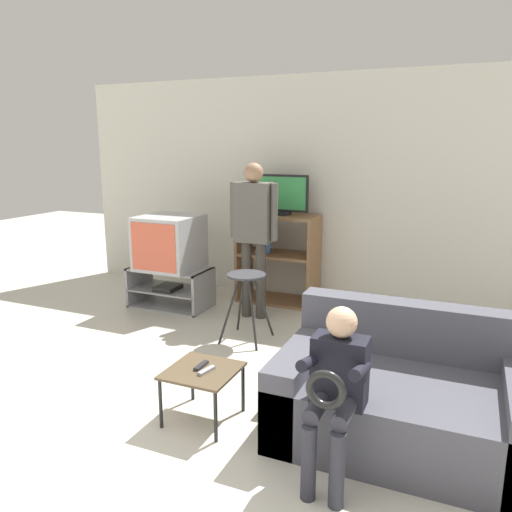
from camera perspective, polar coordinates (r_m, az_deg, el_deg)
wall_back at (r=5.86m, az=7.80°, el=7.40°), size 6.40×0.06×2.60m
tv_stand at (r=5.80m, az=-9.72°, el=-3.56°), size 0.90×0.50×0.45m
television_main at (r=5.68m, az=-9.86°, el=1.55°), size 0.63×0.64×0.60m
media_shelf at (r=5.83m, az=2.52°, el=-0.19°), size 0.91×0.47×1.04m
television_flat at (r=5.70m, az=2.62°, el=6.89°), size 0.70×0.20×0.46m
folding_stool at (r=4.66m, az=-1.12°, el=-3.44°), size 0.41×0.43×0.65m
snack_table at (r=3.43m, az=-6.13°, el=-13.39°), size 0.45×0.45×0.36m
remote_control_black at (r=3.45m, az=-6.33°, el=-12.34°), size 0.04×0.14×0.02m
remote_control_white at (r=3.38m, az=-5.66°, el=-12.90°), size 0.07×0.15×0.02m
couch at (r=3.39m, az=16.55°, el=-15.29°), size 1.53×1.00×0.79m
person_standing_adult at (r=5.20m, az=-0.28°, el=3.51°), size 0.53×0.20×1.64m
person_seated_child at (r=2.79m, az=9.11°, el=-14.06°), size 0.33×0.43×0.98m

